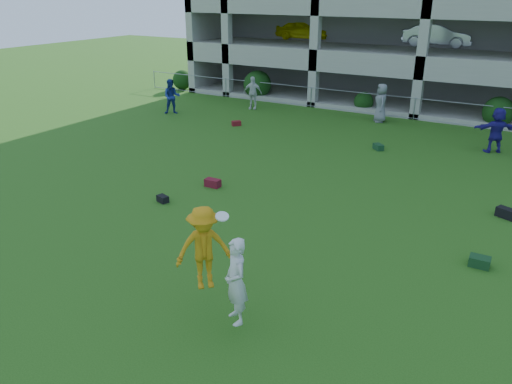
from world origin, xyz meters
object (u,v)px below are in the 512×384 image
Objects in this scene: bystander_b at (253,93)px; bystander_c at (381,103)px; frisbee_contest at (212,256)px; bystander_d at (496,130)px; bystander_a at (172,97)px.

bystander_b is 0.94× the size of bystander_c.
frisbee_contest reaches higher than bystander_c.
bystander_a is at bearing -26.08° from bystander_d.
bystander_a is at bearing 131.86° from frisbee_contest.
bystander_c reaches higher than bystander_b.
bystander_c is at bearing -16.22° from bystander_a.
frisbee_contest reaches higher than bystander_a.
frisbee_contest is at bearing -85.42° from bystander_a.
bystander_a is 16.43m from bystander_d.
frisbee_contest is (9.37, -17.38, 0.47)m from bystander_b.
bystander_d is 0.90× the size of frisbee_contest.
bystander_b is 0.87× the size of frisbee_contest.
bystander_b is 13.26m from bystander_d.
bystander_b is at bearing -39.18° from bystander_d.
bystander_b is at bearing 8.21° from bystander_a.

